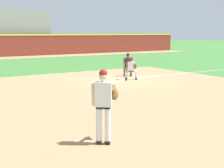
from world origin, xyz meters
The scene contains 11 objects.
ground_plane centered at (0.00, 0.00, 0.00)m, with size 160.00×160.00×0.00m, color #3D7533.
infield_dirt_patch centered at (-3.16, -4.35, 0.00)m, with size 18.00×18.00×0.01m, color #A87F56.
warning_track_strip centered at (0.00, 20.00, 0.00)m, with size 48.00×3.20×0.01m, color #A87F56.
foul_line_stripe centered at (5.29, 0.00, 0.01)m, with size 10.59×0.10×0.00m, color white.
first_base_bag centered at (0.00, 0.00, 0.04)m, with size 0.38×0.38×0.09m, color white.
baseball centered at (-2.04, -3.63, 0.04)m, with size 0.07×0.07×0.07m, color white.
pitcher centered at (-6.29, -8.67, 1.06)m, with size 0.84×0.55×1.86m.
first_baseman centered at (0.58, -0.31, 0.73)m, with size 0.71×1.09×1.34m.
umpire centered at (1.23, 1.00, 0.79)m, with size 0.68×0.65×1.46m.
outfield_wall centered at (0.00, 22.00, 1.39)m, with size 48.00×0.54×2.60m.
stadium_seating_block centered at (0.00, 25.32, 2.75)m, with size 9.32×5.05×5.45m.
Camera 1 is at (-10.09, -15.05, 2.73)m, focal length 50.00 mm.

